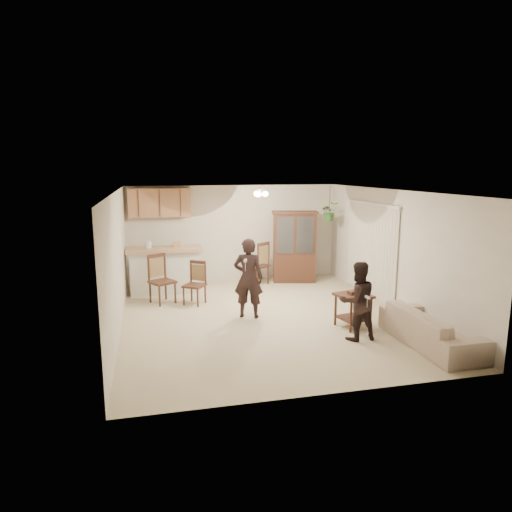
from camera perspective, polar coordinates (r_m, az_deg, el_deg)
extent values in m
plane|color=beige|center=(9.18, 1.06, -7.67)|extent=(6.50, 6.50, 0.00)
cube|color=silver|center=(8.71, 1.12, 8.12)|extent=(5.50, 6.50, 0.02)
cube|color=silver|center=(12.00, -2.73, 2.85)|extent=(5.50, 0.02, 2.50)
cube|color=silver|center=(5.85, 8.98, -5.81)|extent=(5.50, 0.02, 2.50)
cube|color=silver|center=(8.62, -16.93, -0.77)|extent=(0.02, 6.50, 2.50)
cube|color=silver|center=(9.89, 16.73, 0.70)|extent=(0.02, 6.50, 2.50)
cube|color=silver|center=(11.05, -11.31, -1.99)|extent=(1.60, 0.55, 1.00)
cube|color=tan|center=(10.95, -11.42, 0.82)|extent=(1.75, 0.70, 0.08)
cube|color=#996343|center=(11.54, -11.99, 6.56)|extent=(1.50, 0.34, 0.70)
imported|color=#224F1F|center=(11.76, 9.15, 5.51)|extent=(0.43, 0.37, 0.48)
cylinder|color=black|center=(11.73, 9.20, 7.09)|extent=(0.01, 0.01, 0.65)
imported|color=beige|center=(8.22, 21.03, -7.97)|extent=(0.75, 1.88, 0.73)
imported|color=black|center=(8.96, -0.97, -2.15)|extent=(0.77, 0.64, 1.80)
imported|color=black|center=(8.04, 12.56, -5.60)|extent=(0.68, 0.55, 1.35)
cube|color=#391D14|center=(11.97, 4.77, -1.51)|extent=(1.15, 0.66, 0.72)
cube|color=#391D14|center=(11.81, 4.84, 2.76)|extent=(1.14, 0.61, 1.08)
cube|color=silver|center=(11.81, 4.84, 2.76)|extent=(0.92, 0.23, 0.95)
cube|color=#391D14|center=(11.75, 4.89, 5.47)|extent=(1.24, 0.70, 0.05)
cube|color=#391D14|center=(8.66, 12.10, -4.85)|extent=(0.69, 0.69, 0.05)
cube|color=#391D14|center=(8.79, 11.99, -7.58)|extent=(0.58, 0.58, 0.03)
cube|color=#391D14|center=(8.65, 12.11, -4.49)|extent=(0.23, 0.18, 0.07)
cube|color=#391D14|center=(10.21, -11.63, -3.20)|extent=(0.65, 0.65, 0.05)
cube|color=olive|center=(10.15, -11.69, -1.61)|extent=(0.33, 0.21, 0.41)
cube|color=#391D14|center=(10.09, -11.75, -0.12)|extent=(0.40, 0.25, 0.08)
cube|color=#391D14|center=(10.03, -7.72, -3.69)|extent=(0.58, 0.58, 0.05)
cube|color=olive|center=(9.97, -7.75, -2.28)|extent=(0.27, 0.20, 0.36)
cube|color=#391D14|center=(9.92, -7.79, -0.96)|extent=(0.33, 0.25, 0.07)
cube|color=#391D14|center=(11.60, 0.11, -1.21)|extent=(0.69, 0.69, 0.05)
cube|color=olive|center=(11.54, 0.11, 0.24)|extent=(0.32, 0.25, 0.43)
cube|color=#391D14|center=(11.49, 0.11, 1.61)|extent=(0.38, 0.31, 0.09)
cube|color=silver|center=(8.53, -1.34, -0.58)|extent=(0.09, 0.14, 0.04)
cube|color=silver|center=(7.72, 13.77, -5.03)|extent=(0.04, 0.12, 0.04)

